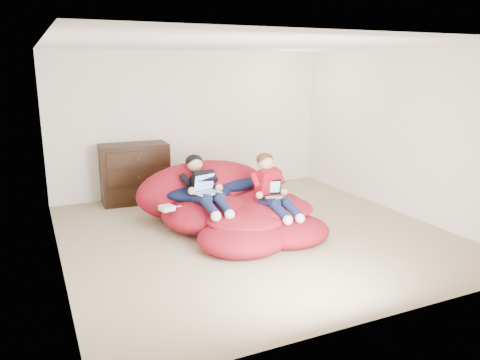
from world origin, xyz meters
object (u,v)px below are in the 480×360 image
at_px(dresser, 135,173).
at_px(laptop_white, 206,188).
at_px(younger_boy, 272,186).
at_px(beanbag_pile, 233,208).
at_px(older_boy, 203,184).
at_px(laptop_black, 273,193).

bearing_deg(dresser, laptop_white, -73.84).
bearing_deg(younger_boy, laptop_white, 156.77).
height_order(beanbag_pile, older_boy, older_boy).
bearing_deg(laptop_white, beanbag_pile, 11.73).
bearing_deg(dresser, younger_boy, -58.78).
xyz_separation_m(younger_boy, laptop_white, (-0.82, 0.35, -0.02)).
bearing_deg(beanbag_pile, younger_boy, -48.42).
distance_m(younger_boy, laptop_white, 0.89).
height_order(dresser, beanbag_pile, dresser).
bearing_deg(younger_boy, laptop_black, -90.00).
distance_m(beanbag_pile, laptop_white, 0.56).
height_order(older_boy, younger_boy, younger_boy).
bearing_deg(beanbag_pile, dresser, 118.30).
bearing_deg(laptop_black, laptop_white, 155.70).
bearing_deg(laptop_black, older_boy, 148.51).
xyz_separation_m(laptop_white, laptop_black, (0.82, -0.37, -0.07)).
relative_size(dresser, laptop_black, 3.05).
distance_m(dresser, beanbag_pile, 2.09).
distance_m(older_boy, laptop_black, 0.97).
relative_size(dresser, older_boy, 0.90).
bearing_deg(laptop_black, beanbag_pile, 130.42).
distance_m(dresser, older_boy, 1.88).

